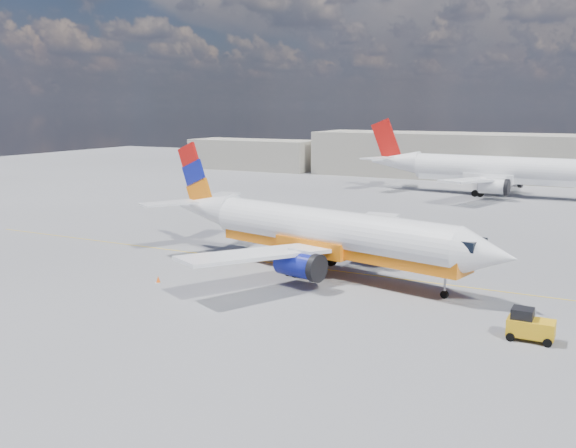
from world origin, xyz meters
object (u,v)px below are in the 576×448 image
at_px(second_jet, 490,170).
at_px(gse_tug, 529,326).
at_px(main_jet, 320,232).
at_px(traffic_cone, 158,279).

relative_size(second_jet, gse_tug, 14.43).
distance_m(main_jet, traffic_cone, 12.78).
bearing_deg(gse_tug, main_jet, 154.12).
distance_m(main_jet, second_jet, 51.67).
height_order(main_jet, traffic_cone, main_jet).
height_order(second_jet, traffic_cone, second_jet).
bearing_deg(second_jet, gse_tug, -75.14).
relative_size(main_jet, second_jet, 0.89).
bearing_deg(main_jet, second_jet, 98.84).
bearing_deg(traffic_cone, second_jet, 77.68).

